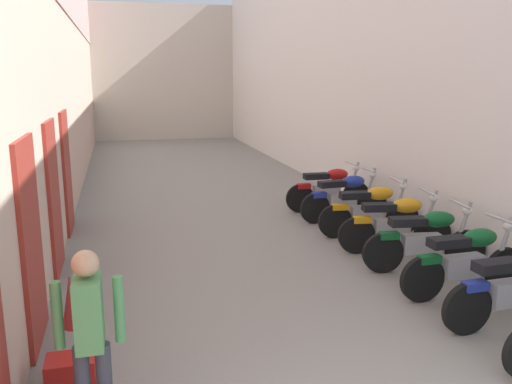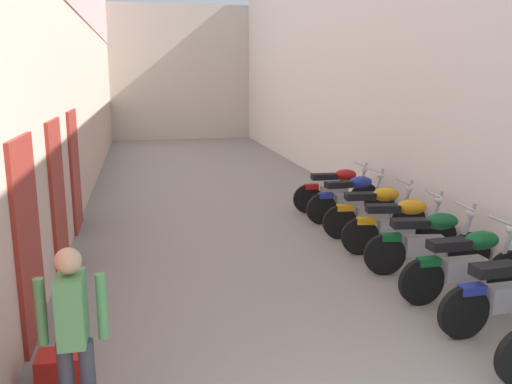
{
  "view_description": "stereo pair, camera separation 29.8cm",
  "coord_description": "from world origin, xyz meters",
  "px_view_note": "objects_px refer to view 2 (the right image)",
  "views": [
    {
      "loc": [
        -2.12,
        -2.34,
        2.81
      ],
      "look_at": [
        -0.32,
        4.63,
        1.24
      ],
      "focal_mm": 37.6,
      "sensor_mm": 36.0,
      "label": 1
    },
    {
      "loc": [
        -1.83,
        -2.41,
        2.81
      ],
      "look_at": [
        -0.32,
        4.63,
        1.24
      ],
      "focal_mm": 37.6,
      "sensor_mm": 36.0,
      "label": 2
    }
  ],
  "objects_px": {
    "motorcycle_third": "(468,262)",
    "motorcycle_eighth": "(337,188)",
    "motorcycle_fifth": "(400,224)",
    "umbrella_leaning": "(64,299)",
    "motorcycle_seventh": "(352,197)",
    "plastic_crate": "(62,367)",
    "motorcycle_sixth": "(376,210)",
    "pedestrian_by_doorway": "(73,330)",
    "motorcycle_fourth": "(429,240)"
  },
  "relations": [
    {
      "from": "motorcycle_eighth",
      "to": "pedestrian_by_doorway",
      "type": "height_order",
      "value": "pedestrian_by_doorway"
    },
    {
      "from": "motorcycle_seventh",
      "to": "umbrella_leaning",
      "type": "relative_size",
      "value": 1.92
    },
    {
      "from": "motorcycle_fifth",
      "to": "plastic_crate",
      "type": "distance_m",
      "value": 5.52
    },
    {
      "from": "motorcycle_eighth",
      "to": "umbrella_leaning",
      "type": "distance_m",
      "value": 7.07
    },
    {
      "from": "motorcycle_fourth",
      "to": "plastic_crate",
      "type": "relative_size",
      "value": 4.19
    },
    {
      "from": "plastic_crate",
      "to": "umbrella_leaning",
      "type": "xyz_separation_m",
      "value": [
        0.01,
        0.34,
        0.54
      ]
    },
    {
      "from": "motorcycle_fourth",
      "to": "pedestrian_by_doorway",
      "type": "relative_size",
      "value": 1.17
    },
    {
      "from": "pedestrian_by_doorway",
      "to": "motorcycle_seventh",
      "type": "bearing_deg",
      "value": 50.95
    },
    {
      "from": "motorcycle_fourth",
      "to": "umbrella_leaning",
      "type": "bearing_deg",
      "value": -162.54
    },
    {
      "from": "motorcycle_eighth",
      "to": "plastic_crate",
      "type": "relative_size",
      "value": 4.21
    },
    {
      "from": "motorcycle_sixth",
      "to": "pedestrian_by_doorway",
      "type": "relative_size",
      "value": 1.18
    },
    {
      "from": "motorcycle_fourth",
      "to": "motorcycle_third",
      "type": "bearing_deg",
      "value": -89.99
    },
    {
      "from": "motorcycle_fifth",
      "to": "motorcycle_seventh",
      "type": "distance_m",
      "value": 2.01
    },
    {
      "from": "motorcycle_fourth",
      "to": "motorcycle_seventh",
      "type": "distance_m",
      "value": 2.88
    },
    {
      "from": "motorcycle_fifth",
      "to": "umbrella_leaning",
      "type": "relative_size",
      "value": 1.9
    },
    {
      "from": "pedestrian_by_doorway",
      "to": "motorcycle_sixth",
      "type": "bearing_deg",
      "value": 44.79
    },
    {
      "from": "motorcycle_sixth",
      "to": "motorcycle_seventh",
      "type": "relative_size",
      "value": 1.0
    },
    {
      "from": "motorcycle_seventh",
      "to": "plastic_crate",
      "type": "xyz_separation_m",
      "value": [
        -4.79,
        -4.72,
        -0.36
      ]
    },
    {
      "from": "motorcycle_seventh",
      "to": "umbrella_leaning",
      "type": "bearing_deg",
      "value": -137.42
    },
    {
      "from": "motorcycle_sixth",
      "to": "umbrella_leaning",
      "type": "distance_m",
      "value": 5.81
    },
    {
      "from": "motorcycle_fourth",
      "to": "umbrella_leaning",
      "type": "height_order",
      "value": "motorcycle_fourth"
    },
    {
      "from": "motorcycle_third",
      "to": "plastic_crate",
      "type": "distance_m",
      "value": 4.88
    },
    {
      "from": "motorcycle_fifth",
      "to": "motorcycle_seventh",
      "type": "relative_size",
      "value": 0.99
    },
    {
      "from": "motorcycle_fourth",
      "to": "motorcycle_fifth",
      "type": "height_order",
      "value": "same"
    },
    {
      "from": "pedestrian_by_doorway",
      "to": "umbrella_leaning",
      "type": "relative_size",
      "value": 1.63
    },
    {
      "from": "motorcycle_eighth",
      "to": "motorcycle_third",
      "type": "bearing_deg",
      "value": -90.0
    },
    {
      "from": "motorcycle_fifth",
      "to": "umbrella_leaning",
      "type": "bearing_deg",
      "value": -153.51
    },
    {
      "from": "plastic_crate",
      "to": "motorcycle_third",
      "type": "bearing_deg",
      "value": 10.51
    },
    {
      "from": "motorcycle_third",
      "to": "motorcycle_sixth",
      "type": "xyz_separation_m",
      "value": [
        -0.0,
        2.75,
        0.0
      ]
    },
    {
      "from": "motorcycle_fifth",
      "to": "motorcycle_sixth",
      "type": "relative_size",
      "value": 0.99
    },
    {
      "from": "motorcycle_fifth",
      "to": "pedestrian_by_doorway",
      "type": "bearing_deg",
      "value": -141.7
    },
    {
      "from": "motorcycle_fourth",
      "to": "motorcycle_fifth",
      "type": "distance_m",
      "value": 0.88
    },
    {
      "from": "motorcycle_eighth",
      "to": "umbrella_leaning",
      "type": "relative_size",
      "value": 1.92
    },
    {
      "from": "motorcycle_fifth",
      "to": "motorcycle_seventh",
      "type": "xyz_separation_m",
      "value": [
        0.0,
        2.01,
        0.0
      ]
    },
    {
      "from": "motorcycle_fourth",
      "to": "motorcycle_sixth",
      "type": "bearing_deg",
      "value": 90.0
    },
    {
      "from": "motorcycle_third",
      "to": "motorcycle_fifth",
      "type": "height_order",
      "value": "same"
    },
    {
      "from": "motorcycle_third",
      "to": "motorcycle_sixth",
      "type": "relative_size",
      "value": 1.0
    },
    {
      "from": "motorcycle_fourth",
      "to": "plastic_crate",
      "type": "bearing_deg",
      "value": -158.98
    },
    {
      "from": "motorcycle_sixth",
      "to": "motorcycle_seventh",
      "type": "bearing_deg",
      "value": 90.0
    },
    {
      "from": "plastic_crate",
      "to": "pedestrian_by_doorway",
      "type": "bearing_deg",
      "value": -73.58
    },
    {
      "from": "motorcycle_fourth",
      "to": "umbrella_leaning",
      "type": "xyz_separation_m",
      "value": [
        -4.77,
        -1.5,
        0.18
      ]
    },
    {
      "from": "motorcycle_fifth",
      "to": "motorcycle_sixth",
      "type": "bearing_deg",
      "value": 89.99
    },
    {
      "from": "motorcycle_fourth",
      "to": "motorcycle_sixth",
      "type": "xyz_separation_m",
      "value": [
        0.0,
        1.8,
        0.0
      ]
    },
    {
      "from": "motorcycle_seventh",
      "to": "motorcycle_eighth",
      "type": "distance_m",
      "value": 0.82
    },
    {
      "from": "motorcycle_third",
      "to": "motorcycle_eighth",
      "type": "height_order",
      "value": "same"
    },
    {
      "from": "motorcycle_sixth",
      "to": "pedestrian_by_doorway",
      "type": "bearing_deg",
      "value": -135.21
    },
    {
      "from": "umbrella_leaning",
      "to": "pedestrian_by_doorway",
      "type": "bearing_deg",
      "value": -78.68
    },
    {
      "from": "plastic_crate",
      "to": "umbrella_leaning",
      "type": "distance_m",
      "value": 0.64
    },
    {
      "from": "motorcycle_fourth",
      "to": "motorcycle_fifth",
      "type": "xyz_separation_m",
      "value": [
        -0.0,
        0.88,
        0.0
      ]
    },
    {
      "from": "motorcycle_seventh",
      "to": "plastic_crate",
      "type": "relative_size",
      "value": 4.21
    }
  ]
}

